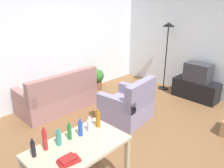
# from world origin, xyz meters

# --- Properties ---
(ground_plane) EXTENTS (5.20, 4.40, 0.02)m
(ground_plane) POSITION_xyz_m (0.00, 0.00, -0.01)
(ground_plane) COLOR brown
(wall_rear) EXTENTS (5.20, 0.10, 2.70)m
(wall_rear) POSITION_xyz_m (0.00, 2.20, 1.35)
(wall_rear) COLOR silver
(wall_rear) RESTS_ON ground_plane
(wall_right) EXTENTS (0.10, 4.40, 2.70)m
(wall_right) POSITION_xyz_m (2.60, 0.00, 1.35)
(wall_right) COLOR silver
(wall_right) RESTS_ON ground_plane
(couch) EXTENTS (1.68, 0.84, 0.92)m
(couch) POSITION_xyz_m (-0.52, 1.59, 0.31)
(couch) COLOR #996B66
(couch) RESTS_ON ground_plane
(tv_stand) EXTENTS (0.44, 1.10, 0.48)m
(tv_stand) POSITION_xyz_m (2.25, -0.32, 0.24)
(tv_stand) COLOR black
(tv_stand) RESTS_ON ground_plane
(tv) EXTENTS (0.41, 0.60, 0.44)m
(tv) POSITION_xyz_m (2.25, -0.32, 0.70)
(tv) COLOR #2D2D33
(tv) RESTS_ON tv_stand
(torchiere_lamp) EXTENTS (0.32, 0.32, 1.81)m
(torchiere_lamp) POSITION_xyz_m (2.25, 0.61, 1.41)
(torchiere_lamp) COLOR black
(torchiere_lamp) RESTS_ON ground_plane
(desk) EXTENTS (1.21, 0.72, 0.76)m
(desk) POSITION_xyz_m (-1.66, -0.68, 0.65)
(desk) COLOR #C6B28E
(desk) RESTS_ON ground_plane
(potted_plant) EXTENTS (0.36, 0.36, 0.57)m
(potted_plant) POSITION_xyz_m (0.93, 1.90, 0.33)
(potted_plant) COLOR brown
(potted_plant) RESTS_ON ground_plane
(armchair) EXTENTS (0.99, 0.94, 0.92)m
(armchair) POSITION_xyz_m (0.25, 0.17, 0.32)
(armchair) COLOR gray
(armchair) RESTS_ON ground_plane
(bottle_dark) EXTENTS (0.05, 0.05, 0.23)m
(bottle_dark) POSITION_xyz_m (-2.12, -0.50, 0.86)
(bottle_dark) COLOR black
(bottle_dark) RESTS_ON desk
(bottle_red) EXTENTS (0.05, 0.05, 0.29)m
(bottle_red) POSITION_xyz_m (-1.97, -0.48, 0.89)
(bottle_red) COLOR #AD2323
(bottle_red) RESTS_ON desk
(bottle_tall) EXTENTS (0.07, 0.07, 0.22)m
(bottle_tall) POSITION_xyz_m (-1.80, -0.51, 0.85)
(bottle_tall) COLOR teal
(bottle_tall) RESTS_ON desk
(bottle_green) EXTENTS (0.05, 0.05, 0.23)m
(bottle_green) POSITION_xyz_m (-1.65, -0.51, 0.86)
(bottle_green) COLOR #1E722D
(bottle_green) RESTS_ON desk
(bottle_blue) EXTENTS (0.06, 0.06, 0.23)m
(bottle_blue) POSITION_xyz_m (-1.50, -0.54, 0.86)
(bottle_blue) COLOR #2347A3
(bottle_blue) RESTS_ON desk
(bottle_clear) EXTENTS (0.06, 0.06, 0.21)m
(bottle_clear) POSITION_xyz_m (-1.36, -0.54, 0.85)
(bottle_clear) COLOR silver
(bottle_clear) RESTS_ON desk
(bottle_amber) EXTENTS (0.06, 0.06, 0.26)m
(bottle_amber) POSITION_xyz_m (-1.20, -0.53, 0.87)
(bottle_amber) COLOR #9E6019
(bottle_amber) RESTS_ON desk
(book_stack) EXTENTS (0.26, 0.18, 0.06)m
(book_stack) POSITION_xyz_m (-1.91, -0.85, 0.79)
(book_stack) COLOR maroon
(book_stack) RESTS_ON desk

